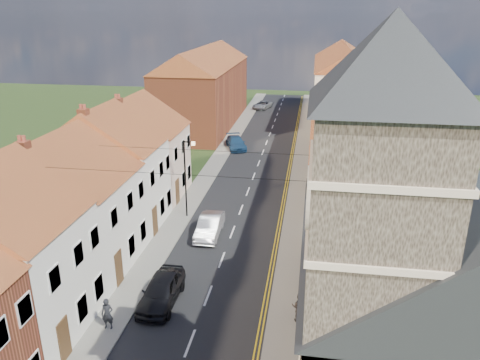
# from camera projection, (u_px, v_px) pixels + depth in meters

# --- Properties ---
(road) EXTENTS (7.00, 90.00, 0.02)m
(road) POSITION_uv_depth(u_px,v_px,m) (254.00, 176.00, 44.73)
(road) COLOR black
(road) RESTS_ON ground
(pavement_left) EXTENTS (1.80, 90.00, 0.12)m
(pavement_left) POSITION_uv_depth(u_px,v_px,m) (209.00, 173.00, 45.35)
(pavement_left) COLOR slate
(pavement_left) RESTS_ON ground
(pavement_right) EXTENTS (1.80, 90.00, 0.12)m
(pavement_right) POSITION_uv_depth(u_px,v_px,m) (300.00, 178.00, 44.07)
(pavement_right) COLOR slate
(pavement_right) RESTS_ON ground
(church) EXTENTS (11.25, 14.25, 15.20)m
(church) POSITION_uv_depth(u_px,v_px,m) (420.00, 286.00, 16.62)
(church) COLOR #2F2821
(church) RESTS_ON ground
(cottage_r_tudor) EXTENTS (8.30, 5.20, 9.00)m
(cottage_r_tudor) POSITION_uv_depth(u_px,v_px,m) (381.00, 214.00, 25.80)
(cottage_r_tudor) COLOR white
(cottage_r_tudor) RESTS_ON ground
(cottage_r_white_near) EXTENTS (8.30, 6.00, 9.00)m
(cottage_r_white_near) POSITION_uv_depth(u_px,v_px,m) (371.00, 180.00, 30.80)
(cottage_r_white_near) COLOR white
(cottage_r_white_near) RESTS_ON ground
(cottage_r_cream_mid) EXTENTS (8.30, 5.20, 9.00)m
(cottage_r_cream_mid) POSITION_uv_depth(u_px,v_px,m) (364.00, 156.00, 35.80)
(cottage_r_cream_mid) COLOR white
(cottage_r_cream_mid) RESTS_ON ground
(cottage_r_pink) EXTENTS (8.30, 6.00, 9.00)m
(cottage_r_pink) POSITION_uv_depth(u_px,v_px,m) (358.00, 138.00, 40.81)
(cottage_r_pink) COLOR white
(cottage_r_pink) RESTS_ON ground
(cottage_r_white_far) EXTENTS (8.30, 5.20, 9.00)m
(cottage_r_white_far) POSITION_uv_depth(u_px,v_px,m) (354.00, 124.00, 45.81)
(cottage_r_white_far) COLOR white
(cottage_r_white_far) RESTS_ON ground
(cottage_r_cream_far) EXTENTS (8.30, 6.00, 9.00)m
(cottage_r_cream_far) POSITION_uv_depth(u_px,v_px,m) (350.00, 112.00, 50.81)
(cottage_r_cream_far) COLOR white
(cottage_r_cream_far) RESTS_ON ground
(cottage_l_white) EXTENTS (8.30, 6.90, 8.80)m
(cottage_l_white) POSITION_uv_depth(u_px,v_px,m) (61.00, 201.00, 27.85)
(cottage_l_white) COLOR white
(cottage_l_white) RESTS_ON ground
(cottage_l_brick_mid) EXTENTS (8.30, 5.70, 9.10)m
(cottage_l_brick_mid) POSITION_uv_depth(u_px,v_px,m) (104.00, 166.00, 33.44)
(cottage_l_brick_mid) COLOR white
(cottage_l_brick_mid) RESTS_ON ground
(cottage_l_pink) EXTENTS (8.30, 6.30, 8.80)m
(cottage_l_pink) POSITION_uv_depth(u_px,v_px,m) (134.00, 146.00, 38.87)
(cottage_l_pink) COLOR #F6D9C3
(cottage_l_pink) RESTS_ON ground
(block_right_far) EXTENTS (8.30, 24.20, 10.50)m
(block_right_far) POSITION_uv_depth(u_px,v_px,m) (344.00, 84.00, 64.71)
(block_right_far) COLOR white
(block_right_far) RESTS_ON ground
(block_left_far) EXTENTS (8.30, 24.20, 10.50)m
(block_left_far) POSITION_uv_depth(u_px,v_px,m) (205.00, 86.00, 62.78)
(block_left_far) COLOR brown
(block_left_far) RESTS_ON ground
(lamppost) EXTENTS (0.88, 0.15, 6.00)m
(lamppost) POSITION_uv_depth(u_px,v_px,m) (186.00, 174.00, 34.80)
(lamppost) COLOR black
(lamppost) RESTS_ON pavement_left
(car_near) EXTENTS (1.81, 4.48, 1.52)m
(car_near) POSITION_uv_depth(u_px,v_px,m) (161.00, 290.00, 25.37)
(car_near) COLOR black
(car_near) RESTS_ON ground
(car_mid) EXTENTS (1.53, 4.27, 1.40)m
(car_mid) POSITION_uv_depth(u_px,v_px,m) (210.00, 226.00, 32.96)
(car_mid) COLOR #B3B5BB
(car_mid) RESTS_ON ground
(car_far) EXTENTS (3.30, 5.00, 1.35)m
(car_far) POSITION_uv_depth(u_px,v_px,m) (236.00, 143.00, 53.30)
(car_far) COLOR navy
(car_far) RESTS_ON ground
(car_distant) EXTENTS (3.21, 4.89, 1.25)m
(car_distant) POSITION_uv_depth(u_px,v_px,m) (262.00, 105.00, 74.33)
(car_distant) COLOR #919498
(car_distant) RESTS_ON ground
(pedestrian_left) EXTENTS (0.63, 0.44, 1.65)m
(pedestrian_left) POSITION_uv_depth(u_px,v_px,m) (107.00, 314.00, 23.11)
(pedestrian_left) COLOR black
(pedestrian_left) RESTS_ON pavement_left
(pedestrian_right) EXTENTS (0.90, 0.76, 1.65)m
(pedestrian_right) POSITION_uv_depth(u_px,v_px,m) (299.00, 307.00, 23.65)
(pedestrian_right) COLOR black
(pedestrian_right) RESTS_ON pavement_right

